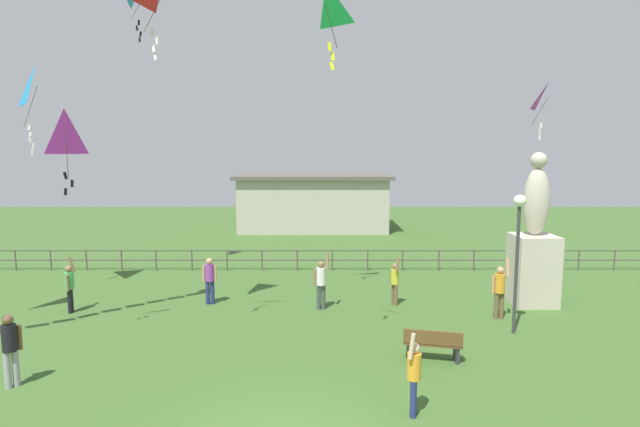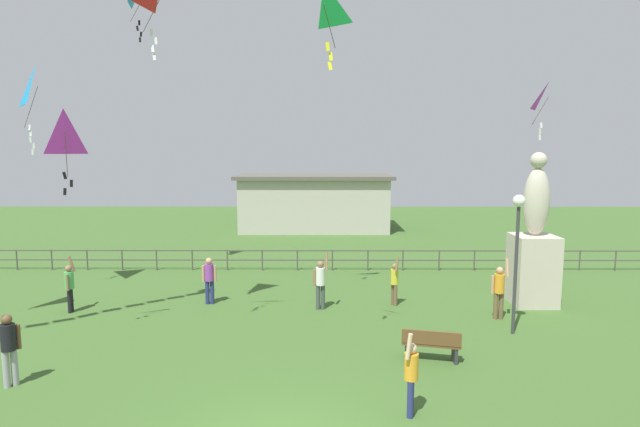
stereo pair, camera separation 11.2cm
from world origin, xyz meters
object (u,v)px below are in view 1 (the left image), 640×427
object	(u,v)px
statue_monument	(532,251)
person_5	(8,345)
kite_7	(325,7)
park_bench	(431,344)
person_6	(413,373)
kite_0	(546,99)
kite_5	(35,88)
person_0	(320,281)
kite_6	(64,134)
person_1	(68,285)
person_7	(208,278)
person_4	(394,281)
lamppost	(517,232)
person_2	(498,288)

from	to	relation	value
statue_monument	person_5	distance (m)	16.02
kite_7	park_bench	bearing A→B (deg)	9.01
statue_monument	person_6	size ratio (longest dim) A/B	2.94
kite_0	kite_7	xyz separation A→B (m)	(-8.08, -6.46, 1.43)
kite_5	kite_7	world-z (taller)	kite_7
person_0	kite_7	bearing A→B (deg)	-88.75
person_5	kite_6	size ratio (longest dim) A/B	0.87
person_0	kite_7	distance (m)	9.05
person_0	person_1	size ratio (longest dim) A/B	1.05
person_1	person_7	xyz separation A→B (m)	(4.50, 0.95, 0.01)
person_1	person_0	bearing A→B (deg)	2.42
person_4	person_5	world-z (taller)	person_5
person_1	person_6	xyz separation A→B (m)	(10.33, -6.66, -0.03)
lamppost	kite_0	world-z (taller)	kite_0
park_bench	person_1	world-z (taller)	person_1
lamppost	person_5	world-z (taller)	lamppost
person_0	person_7	world-z (taller)	person_0
person_1	person_7	bearing A→B (deg)	11.88
statue_monument	kite_5	distance (m)	18.62
person_5	person_6	world-z (taller)	person_5
person_1	person_4	bearing A→B (deg)	4.29
person_5	kite_6	xyz separation A→B (m)	(0.30, 2.58, 4.85)
park_bench	person_4	bearing A→B (deg)	93.48
person_1	person_7	distance (m)	4.60
park_bench	person_7	size ratio (longest dim) A/B	0.93
person_4	kite_7	xyz separation A→B (m)	(-2.50, -5.21, 7.83)
park_bench	kite_7	distance (m)	8.71
person_4	person_6	bearing A→B (deg)	-95.44
lamppost	person_7	bearing A→B (deg)	163.42
person_0	person_2	distance (m)	5.85
person_6	kite_5	world-z (taller)	kite_5
person_0	lamppost	bearing A→B (deg)	-21.76
kite_5	kite_7	size ratio (longest dim) A/B	1.68
lamppost	kite_6	distance (m)	12.95
park_bench	person_5	size ratio (longest dim) A/B	0.77
kite_0	kite_7	size ratio (longest dim) A/B	1.07
statue_monument	lamppost	world-z (taller)	statue_monument
person_0	person_6	bearing A→B (deg)	-74.96
person_5	kite_7	xyz separation A→B (m)	(7.26, 1.02, 7.69)
statue_monument	person_2	world-z (taller)	statue_monument
person_0	person_4	distance (m)	2.65
person_2	person_6	size ratio (longest dim) A/B	1.11
park_bench	person_5	world-z (taller)	person_5
person_0	kite_6	world-z (taller)	kite_6
lamppost	person_7	world-z (taller)	lamppost
statue_monument	kite_7	bearing A→B (deg)	-144.01
statue_monument	person_5	xyz separation A→B (m)	(-14.66, -6.40, -0.89)
person_7	person_4	bearing A→B (deg)	-1.03
kite_7	kite_0	bearing A→B (deg)	38.63
kite_5	person_7	bearing A→B (deg)	-9.53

